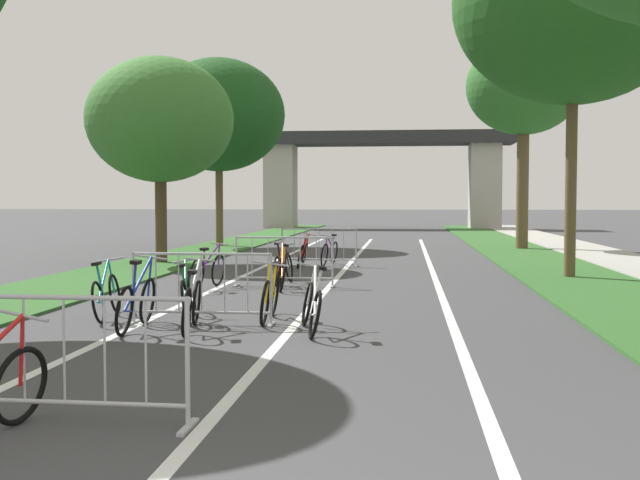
{
  "coord_description": "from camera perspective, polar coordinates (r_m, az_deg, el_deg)",
  "views": [
    {
      "loc": [
        1.58,
        -2.47,
        1.81
      ],
      "look_at": [
        -0.39,
        15.46,
        0.89
      ],
      "focal_mm": 43.81,
      "sensor_mm": 36.0,
      "label": 1
    }
  ],
  "objects": [
    {
      "name": "crowd_barrier_third",
      "position": [
        16.32,
        -2.64,
        -1.62
      ],
      "size": [
        2.1,
        0.46,
        1.05
      ],
      "rotation": [
        0.0,
        0.0,
        0.01
      ],
      "color": "#ADADB2",
      "rests_on": "ground"
    },
    {
      "name": "bicycle_yellow_2",
      "position": [
        11.73,
        -3.64,
        -4.12
      ],
      "size": [
        0.55,
        1.68,
        0.94
      ],
      "rotation": [
        0.0,
        0.0,
        3.17
      ],
      "color": "black",
      "rests_on": "ground"
    },
    {
      "name": "lane_stripe_center",
      "position": [
        19.44,
        1.59,
        -2.4
      ],
      "size": [
        0.14,
        33.65,
        0.01
      ],
      "primitive_type": "cube",
      "color": "silver",
      "rests_on": "ground"
    },
    {
      "name": "lane_stripe_right_lane",
      "position": [
        19.39,
        8.27,
        -2.44
      ],
      "size": [
        0.14,
        33.65,
        0.01
      ],
      "primitive_type": "cube",
      "color": "silver",
      "rests_on": "ground"
    },
    {
      "name": "bicycle_teal_9",
      "position": [
        12.38,
        -15.35,
        -3.88
      ],
      "size": [
        0.61,
        1.73,
        0.91
      ],
      "rotation": [
        0.0,
        0.0,
        0.15
      ],
      "color": "black",
      "rests_on": "ground"
    },
    {
      "name": "crowd_barrier_second",
      "position": [
        11.46,
        -8.65,
        -3.58
      ],
      "size": [
        2.1,
        0.47,
        1.05
      ],
      "rotation": [
        0.0,
        0.0,
        0.01
      ],
      "color": "#ADADB2",
      "rests_on": "ground"
    },
    {
      "name": "bicycle_blue_6",
      "position": [
        11.15,
        -13.23,
        -4.48
      ],
      "size": [
        0.47,
        1.75,
        1.02
      ],
      "rotation": [
        0.0,
        0.0,
        0.04
      ],
      "color": "black",
      "rests_on": "ground"
    },
    {
      "name": "tree_left_maple_mid",
      "position": [
        22.74,
        -11.61,
        8.57
      ],
      "size": [
        4.16,
        4.16,
        5.85
      ],
      "color": "#4C3823",
      "rests_on": "ground"
    },
    {
      "name": "crowd_barrier_nearest",
      "position": [
        6.65,
        -18.18,
        -8.41
      ],
      "size": [
        2.1,
        0.46,
        1.05
      ],
      "rotation": [
        0.0,
        0.0,
        -0.01
      ],
      "color": "#ADADB2",
      "rests_on": "ground"
    },
    {
      "name": "overpass_bridge",
      "position": [
        50.62,
        4.5,
        5.55
      ],
      "size": [
        16.75,
        3.27,
        6.17
      ],
      "color": "#2D2D30",
      "rests_on": "ground"
    },
    {
      "name": "bicycle_purple_1",
      "position": [
        16.08,
        -8.19,
        -2.22
      ],
      "size": [
        0.53,
        1.75,
        0.93
      ],
      "rotation": [
        0.0,
        0.0,
        -0.16
      ],
      "color": "black",
      "rests_on": "ground"
    },
    {
      "name": "sidewalk_path_right",
      "position": [
        27.08,
        19.81,
        -0.99
      ],
      "size": [
        2.33,
        58.16,
        0.08
      ],
      "primitive_type": "cube",
      "color": "#9E9B93",
      "rests_on": "ground"
    },
    {
      "name": "tree_right_pine_near",
      "position": [
        29.72,
        14.67,
        10.75
      ],
      "size": [
        4.16,
        4.16,
        7.72
      ],
      "color": "brown",
      "rests_on": "ground"
    },
    {
      "name": "tree_right_cypress_far",
      "position": [
        19.34,
        18.05,
        16.24
      ],
      "size": [
        5.47,
        5.47,
        8.64
      ],
      "color": "brown",
      "rests_on": "ground"
    },
    {
      "name": "grass_verge_right",
      "position": [
        26.61,
        14.6,
        -1.01
      ],
      "size": [
        2.64,
        58.16,
        0.05
      ],
      "primitive_type": "cube",
      "color": "#2D5B26",
      "rests_on": "ground"
    },
    {
      "name": "bicycle_red_10",
      "position": [
        20.93,
        -1.26,
        -1.02
      ],
      "size": [
        0.43,
        1.72,
        0.93
      ],
      "rotation": [
        0.0,
        0.0,
        0.02
      ],
      "color": "black",
      "rests_on": "ground"
    },
    {
      "name": "bicycle_silver_4",
      "position": [
        10.91,
        -9.33,
        -4.66
      ],
      "size": [
        0.43,
        1.66,
        0.99
      ],
      "rotation": [
        0.0,
        0.0,
        0.14
      ],
      "color": "black",
      "rests_on": "ground"
    },
    {
      "name": "tree_left_oak_mid",
      "position": [
        30.71,
        -7.41,
        9.03
      ],
      "size": [
        5.11,
        5.11,
        7.27
      ],
      "color": "brown",
      "rests_on": "ground"
    },
    {
      "name": "crowd_barrier_fourth",
      "position": [
        21.32,
        -0.08,
        -0.55
      ],
      "size": [
        2.1,
        0.49,
        1.05
      ],
      "rotation": [
        0.0,
        0.0,
        0.02
      ],
      "color": "#ADADB2",
      "rests_on": "ground"
    },
    {
      "name": "bicycle_black_7",
      "position": [
        16.83,
        -2.67,
        -2.0
      ],
      "size": [
        0.42,
        1.68,
        0.93
      ],
      "rotation": [
        0.0,
        0.0,
        -0.06
      ],
      "color": "black",
      "rests_on": "ground"
    },
    {
      "name": "bicycle_purple_11",
      "position": [
        21.65,
        0.71,
        -0.9
      ],
      "size": [
        0.43,
        1.69,
        0.88
      ],
      "rotation": [
        0.0,
        0.0,
        2.98
      ],
      "color": "black",
      "rests_on": "ground"
    },
    {
      "name": "bicycle_orange_8",
      "position": [
        15.77,
        -2.9,
        -2.37
      ],
      "size": [
        0.53,
        1.6,
        0.96
      ],
      "rotation": [
        0.0,
        0.0,
        0.24
      ],
      "color": "black",
      "rests_on": "ground"
    },
    {
      "name": "bicycle_green_3",
      "position": [
        12.04,
        -9.6,
        -4.01
      ],
      "size": [
        0.6,
        1.62,
        0.91
      ],
      "rotation": [
        0.0,
        0.0,
        0.18
      ],
      "color": "black",
      "rests_on": "ground"
    },
    {
      "name": "bicycle_white_5",
      "position": [
        10.66,
        -0.61,
        -4.84
      ],
      "size": [
        0.54,
        1.73,
        0.94
      ],
      "rotation": [
        0.0,
        0.0,
        0.22
      ],
      "color": "black",
      "rests_on": "ground"
    },
    {
      "name": "grass_verge_left",
      "position": [
        27.24,
        -8.66,
        -0.86
      ],
      "size": [
        2.64,
        58.16,
        0.05
      ],
      "primitive_type": "cube",
      "color": "#2D5B26",
      "rests_on": "ground"
    },
    {
      "name": "lane_stripe_left_lane",
      "position": [
        19.76,
        -4.97,
        -2.32
      ],
      "size": [
        0.14,
        33.65,
        0.01
      ],
      "primitive_type": "cube",
      "color": "silver",
      "rests_on": "ground"
    }
  ]
}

